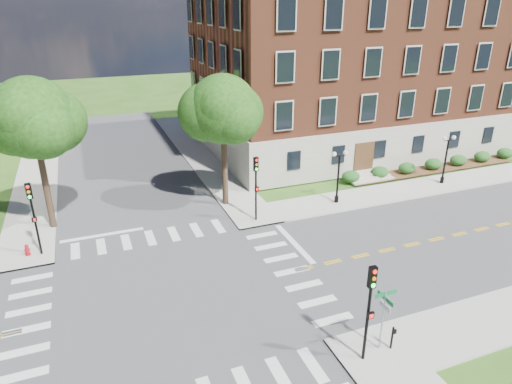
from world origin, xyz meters
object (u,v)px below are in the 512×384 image
object	(u,v)px
twin_lamp_east	(446,157)
push_button_post	(392,337)
traffic_signal_se	(370,302)
twin_lamp_west	(338,174)
traffic_signal_ne	(256,181)
fire_hydrant	(27,250)
traffic_signal_nw	(33,210)
street_sign_pole	(384,309)

from	to	relation	value
twin_lamp_east	push_button_post	size ratio (longest dim) A/B	3.53
traffic_signal_se	twin_lamp_west	xyz separation A→B (m)	(7.66, 15.34, -0.66)
traffic_signal_se	traffic_signal_ne	size ratio (longest dim) A/B	1.00
twin_lamp_west	fire_hydrant	size ratio (longest dim) A/B	5.64
traffic_signal_nw	twin_lamp_east	distance (m)	32.20
traffic_signal_se	twin_lamp_east	bearing A→B (deg)	40.28
traffic_signal_nw	fire_hydrant	world-z (taller)	traffic_signal_nw
traffic_signal_nw	twin_lamp_east	world-z (taller)	traffic_signal_nw
traffic_signal_ne	fire_hydrant	distance (m)	15.43
street_sign_pole	push_button_post	bearing A→B (deg)	-26.20
twin_lamp_west	fire_hydrant	distance (m)	22.35
traffic_signal_ne	twin_lamp_east	world-z (taller)	traffic_signal_ne
traffic_signal_se	twin_lamp_east	xyz separation A→B (m)	(18.38, 15.58, -0.66)
twin_lamp_west	street_sign_pole	size ratio (longest dim) A/B	1.36
push_button_post	traffic_signal_ne	bearing A→B (deg)	93.79
twin_lamp_west	traffic_signal_se	bearing A→B (deg)	-116.53
traffic_signal_se	traffic_signal_nw	size ratio (longest dim) A/B	1.00
fire_hydrant	push_button_post	bearing A→B (deg)	-43.31
traffic_signal_nw	street_sign_pole	world-z (taller)	traffic_signal_nw
push_button_post	twin_lamp_west	bearing A→B (deg)	68.20
street_sign_pole	fire_hydrant	xyz separation A→B (m)	(-15.66, 14.98, -1.84)
twin_lamp_east	street_sign_pole	world-z (taller)	twin_lamp_east
twin_lamp_east	street_sign_pole	xyz separation A→B (m)	(-17.32, -15.27, -0.21)
traffic_signal_ne	street_sign_pole	distance (m)	14.45
traffic_signal_nw	fire_hydrant	bearing A→B (deg)	169.74
traffic_signal_se	twin_lamp_west	distance (m)	17.16
twin_lamp_west	push_button_post	bearing A→B (deg)	-111.80
twin_lamp_east	traffic_signal_nw	bearing A→B (deg)	-179.24
traffic_signal_nw	street_sign_pole	distance (m)	21.03
traffic_signal_se	twin_lamp_east	distance (m)	24.11
push_button_post	fire_hydrant	world-z (taller)	push_button_post
traffic_signal_se	fire_hydrant	bearing A→B (deg)	133.66
traffic_signal_nw	twin_lamp_west	size ratio (longest dim) A/B	1.13
twin_lamp_west	street_sign_pole	world-z (taller)	twin_lamp_west
push_button_post	street_sign_pole	bearing A→B (deg)	153.80
street_sign_pole	twin_lamp_east	bearing A→B (deg)	41.40
traffic_signal_nw	street_sign_pole	xyz separation A→B (m)	(14.87, -14.84, -0.88)
traffic_signal_ne	traffic_signal_nw	distance (m)	14.39
traffic_signal_ne	traffic_signal_nw	xyz separation A→B (m)	(-14.38, 0.43, 0.00)
traffic_signal_se	push_button_post	distance (m)	2.85
traffic_signal_se	fire_hydrant	distance (m)	21.32
fire_hydrant	traffic_signal_se	bearing A→B (deg)	-46.34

